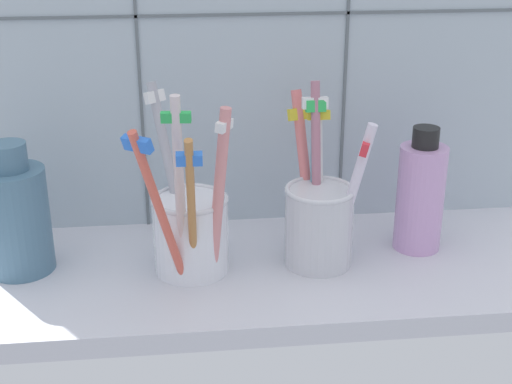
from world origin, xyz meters
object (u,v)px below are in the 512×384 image
Objects in this scene: toothbrush_cup_right at (320,218)px; soap_bottle at (420,195)px; ceramic_vase at (16,216)px; toothbrush_cup_left at (190,228)px.

toothbrush_cup_right reaches higher than soap_bottle.
toothbrush_cup_right is 28.83cm from ceramic_vase.
ceramic_vase is at bearing 176.02° from toothbrush_cup_right.
toothbrush_cup_right is 1.37× the size of soap_bottle.
toothbrush_cup_left reaches higher than toothbrush_cup_right.
toothbrush_cup_left is at bearing -9.33° from ceramic_vase.
toothbrush_cup_left reaches higher than ceramic_vase.
toothbrush_cup_left is 1.44× the size of soap_bottle.
ceramic_vase is (-16.29, 2.68, 0.79)cm from toothbrush_cup_left.
toothbrush_cup_right is 10.98cm from soap_bottle.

